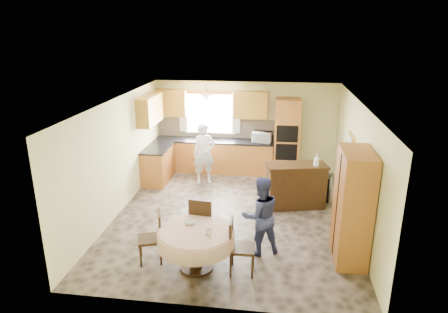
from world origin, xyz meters
name	(u,v)px	position (x,y,z in m)	size (l,w,h in m)	color
floor	(233,215)	(0.00, 0.00, 0.00)	(5.00, 6.00, 0.01)	brown
ceiling	(234,102)	(0.00, 0.00, 2.50)	(5.00, 6.00, 0.01)	white
wall_back	(245,127)	(0.00, 3.00, 1.25)	(5.00, 0.02, 2.50)	beige
wall_front	(208,232)	(0.00, -3.00, 1.25)	(5.00, 0.02, 2.50)	beige
wall_left	(118,156)	(-2.50, 0.00, 1.25)	(0.02, 6.00, 2.50)	beige
wall_right	(357,167)	(2.50, 0.00, 1.25)	(0.02, 6.00, 2.50)	beige
window	(210,114)	(-1.00, 2.98, 1.60)	(1.40, 0.03, 1.10)	white
curtain_left	(183,111)	(-1.75, 2.93, 1.65)	(0.22, 0.02, 1.15)	white
curtain_right	(236,113)	(-0.25, 2.93, 1.65)	(0.22, 0.02, 1.15)	white
base_cab_back	(214,156)	(-0.85, 2.70, 0.44)	(3.30, 0.60, 0.88)	orange
counter_back	(214,141)	(-0.85, 2.70, 0.90)	(3.30, 0.64, 0.04)	black
base_cab_left	(158,165)	(-2.20, 1.80, 0.44)	(0.60, 1.20, 0.88)	orange
counter_left	(157,148)	(-2.20, 1.80, 0.90)	(0.64, 1.20, 0.04)	black
backsplash	(215,128)	(-0.85, 2.99, 1.18)	(3.30, 0.02, 0.55)	tan
wall_cab_left	(171,103)	(-2.05, 2.83, 1.91)	(0.85, 0.33, 0.72)	gold
wall_cab_right	(251,105)	(0.15, 2.83, 1.91)	(0.90, 0.33, 0.72)	gold
wall_cab_side	(150,110)	(-2.33, 1.80, 1.91)	(0.33, 1.20, 0.72)	gold
oven_tower	(287,138)	(1.15, 2.69, 1.06)	(0.66, 0.62, 2.12)	orange
oven_upper	(287,134)	(1.15, 2.38, 1.25)	(0.56, 0.01, 0.45)	black
oven_lower	(286,152)	(1.15, 2.38, 0.75)	(0.56, 0.01, 0.45)	black
pendant	(206,98)	(-1.00, 2.50, 2.12)	(0.36, 0.36, 0.18)	beige
sideboard	(296,187)	(1.35, 0.65, 0.48)	(1.34, 0.55, 0.96)	#3B2610
space_heater	(321,188)	(1.97, 1.14, 0.30)	(0.43, 0.30, 0.59)	black
cupboard	(353,206)	(2.22, -1.34, 0.99)	(0.52, 1.04, 1.98)	orange
dining_table	(196,239)	(-0.38, -2.05, 0.57)	(1.29, 1.29, 0.73)	#3B2610
chair_left	(154,234)	(-1.15, -1.91, 0.51)	(0.51, 0.51, 0.92)	#3B2610
chair_back	(202,221)	(-0.40, -1.39, 0.56)	(0.49, 0.49, 1.02)	#3B2610
chair_right	(238,243)	(0.31, -2.04, 0.53)	(0.42, 0.42, 0.96)	#3B2610
framed_picture	(351,144)	(2.47, 0.72, 1.51)	(0.06, 0.55, 0.46)	gold
microwave	(262,137)	(0.49, 2.65, 1.06)	(0.52, 0.35, 0.29)	silver
person_sink	(204,154)	(-0.96, 1.84, 0.79)	(0.57, 0.38, 1.57)	silver
person_dining	(260,216)	(0.65, -1.39, 0.73)	(0.71, 0.55, 1.46)	navy
bowl_sideboard	(284,165)	(1.06, 0.65, 0.98)	(0.21, 0.21, 0.05)	#B2B2B2
bottle_sideboard	(316,161)	(1.77, 0.65, 1.12)	(0.12, 0.12, 0.32)	silver
cup_table	(209,232)	(-0.15, -2.17, 0.77)	(0.11, 0.11, 0.09)	#B2B2B2
bowl_table	(190,222)	(-0.53, -1.85, 0.76)	(0.18, 0.18, 0.06)	#B2B2B2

